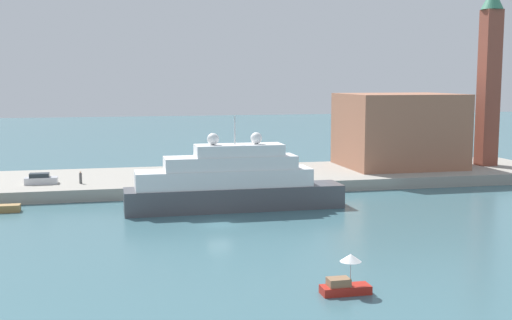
{
  "coord_description": "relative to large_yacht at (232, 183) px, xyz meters",
  "views": [
    {
      "loc": [
        -11.19,
        -66.02,
        15.23
      ],
      "look_at": [
        5.24,
        6.0,
        5.95
      ],
      "focal_mm": 45.79,
      "sensor_mm": 36.0,
      "label": 1
    }
  ],
  "objects": [
    {
      "name": "mooring_bollard",
      "position": [
        -5.66,
        9.85,
        -1.23
      ],
      "size": [
        0.52,
        0.52,
        0.62
      ],
      "primitive_type": "cylinder",
      "color": "black",
      "rests_on": "quay_dock"
    },
    {
      "name": "large_yacht",
      "position": [
        0.0,
        0.0,
        0.0
      ],
      "size": [
        25.49,
        4.65,
        10.96
      ],
      "color": "#4C4C51",
      "rests_on": "ground"
    },
    {
      "name": "bell_tower",
      "position": [
        44.45,
        18.29,
        13.25
      ],
      "size": [
        3.45,
        3.45,
        27.66
      ],
      "color": "brown",
      "rests_on": "quay_dock"
    },
    {
      "name": "quay_dock",
      "position": [
        -2.71,
        18.23,
        -2.31
      ],
      "size": [
        110.0,
        19.7,
        1.54
      ],
      "primitive_type": "cube",
      "color": "gray",
      "rests_on": "ground"
    },
    {
      "name": "parked_car",
      "position": [
        -22.59,
        14.46,
        -0.92
      ],
      "size": [
        4.12,
        1.7,
        1.42
      ],
      "color": "silver",
      "rests_on": "quay_dock"
    },
    {
      "name": "harbor_building",
      "position": [
        30.28,
        20.08,
        4.12
      ],
      "size": [
        17.13,
        14.46,
        11.31
      ],
      "primitive_type": "cube",
      "color": "#9E664C",
      "rests_on": "quay_dock"
    },
    {
      "name": "ground",
      "position": [
        -2.71,
        -7.62,
        -3.08
      ],
      "size": [
        400.0,
        400.0,
        0.0
      ],
      "primitive_type": "plane",
      "color": "#3D6670"
    },
    {
      "name": "small_motorboat",
      "position": [
        2.26,
        -31.34,
        -2.1
      ],
      "size": [
        3.54,
        1.54,
        2.88
      ],
      "color": "#B22319",
      "rests_on": "ground"
    },
    {
      "name": "person_figure",
      "position": [
        -17.54,
        13.62,
        -0.79
      ],
      "size": [
        0.36,
        0.36,
        1.62
      ],
      "color": "#4C4C4C",
      "rests_on": "quay_dock"
    }
  ]
}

